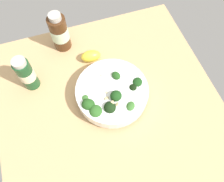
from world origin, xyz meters
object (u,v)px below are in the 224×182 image
object	(u,v)px
lemon_wedge	(91,56)
bottle_tall	(60,33)
bottle_short	(26,74)
bowl_of_broccoli	(112,93)

from	to	relation	value
lemon_wedge	bottle_tall	size ratio (longest dim) A/B	0.46
bottle_tall	bottle_short	distance (cm)	18.55
bowl_of_broccoli	bottle_short	xyz separation A→B (cm)	(-23.82, 13.22, 3.22)
bottle_tall	bottle_short	xyz separation A→B (cm)	(-13.44, -12.78, -0.40)
bottle_tall	bottle_short	bearing A→B (deg)	-136.46
bowl_of_broccoli	bottle_short	world-z (taller)	bottle_short
bowl_of_broccoli	lemon_wedge	bearing A→B (deg)	97.72
bowl_of_broccoli	bottle_tall	xyz separation A→B (cm)	(-10.38, 25.99, 3.62)
bowl_of_broccoli	bottle_tall	bearing A→B (deg)	111.77
bottle_short	bottle_tall	bearing A→B (deg)	43.54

